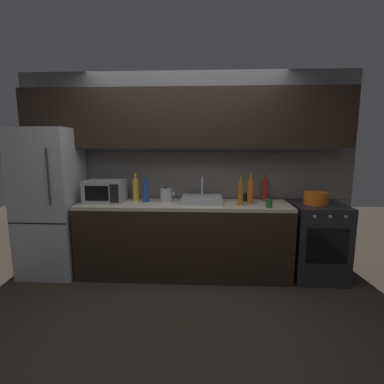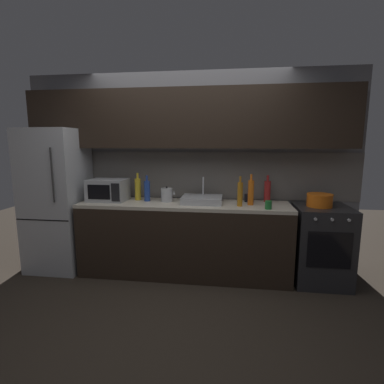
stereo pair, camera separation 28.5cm
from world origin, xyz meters
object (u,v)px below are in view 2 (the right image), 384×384
kettle (167,195)px  wine_bottle_yellow (138,189)px  oven_range (320,245)px  wine_bottle_orange (251,192)px  mug_dark (247,198)px  refrigerator (57,200)px  wine_bottle_amber (240,194)px  wine_bottle_blue (147,191)px  cooking_pot (320,200)px  microwave (108,190)px  wine_bottle_red (267,191)px  mug_green (268,205)px

kettle → wine_bottle_yellow: bearing=171.7°
oven_range → wine_bottle_orange: wine_bottle_orange is taller
mug_dark → refrigerator: bearing=-175.9°
refrigerator → mug_dark: 2.41m
wine_bottle_amber → wine_bottle_blue: bearing=172.0°
wine_bottle_amber → cooking_pot: bearing=6.6°
refrigerator → microwave: (0.68, 0.02, 0.14)m
wine_bottle_red → mug_dark: bearing=-170.0°
refrigerator → oven_range: size_ratio=1.99×
oven_range → kettle: kettle is taller
microwave → wine_bottle_blue: size_ratio=1.43×
mug_dark → wine_bottle_orange: bearing=-81.5°
wine_bottle_orange → mug_dark: wine_bottle_orange is taller
wine_bottle_amber → microwave: bearing=175.7°
microwave → mug_green: 1.95m
wine_bottle_orange → oven_range: bearing=0.4°
wine_bottle_red → mug_green: wine_bottle_red is taller
wine_bottle_blue → cooking_pot: size_ratio=1.14×
wine_bottle_amber → wine_bottle_blue: 1.14m
cooking_pot → wine_bottle_red: bearing=158.8°
kettle → wine_bottle_blue: (-0.25, 0.00, 0.05)m
refrigerator → kettle: 1.43m
wine_bottle_red → mug_dark: size_ratio=3.46×
wine_bottle_amber → cooking_pot: size_ratio=1.22×
oven_range → mug_green: size_ratio=9.73×
microwave → cooking_pot: bearing=-0.4°
oven_range → wine_bottle_red: wine_bottle_red is taller
kettle → wine_bottle_red: wine_bottle_red is taller
mug_green → cooking_pot: size_ratio=0.33×
wine_bottle_blue → mug_dark: wine_bottle_blue is taller
oven_range → kettle: bearing=178.3°
microwave → wine_bottle_red: bearing=5.7°
refrigerator → mug_dark: size_ratio=18.97×
microwave → wine_bottle_orange: size_ratio=1.28×
kettle → cooking_pot: 1.78m
mug_green → wine_bottle_red: bearing=85.3°
wine_bottle_red → mug_green: 0.44m
wine_bottle_orange → wine_bottle_yellow: (-1.39, 0.12, -0.01)m
wine_bottle_red → wine_bottle_orange: 0.31m
oven_range → wine_bottle_blue: bearing=178.4°
wine_bottle_red → cooking_pot: 0.60m
cooking_pot → refrigerator: bearing=-180.0°
wine_bottle_yellow → cooking_pot: bearing=-2.9°
wine_bottle_amber → mug_dark: size_ratio=3.65×
microwave → wine_bottle_orange: bearing=-0.8°
wine_bottle_blue → cooking_pot: (2.03, -0.06, -0.06)m
oven_range → wine_bottle_blue: 2.16m
cooking_pot → mug_green: bearing=-160.4°
microwave → mug_green: size_ratio=4.97×
oven_range → wine_bottle_yellow: (-2.21, 0.11, 0.59)m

